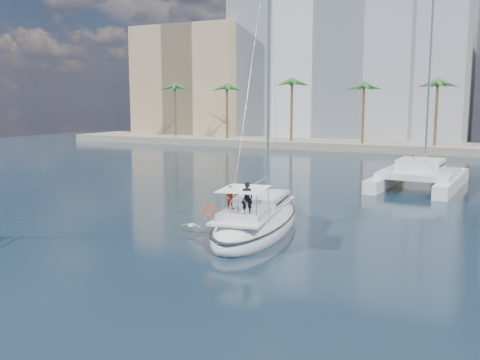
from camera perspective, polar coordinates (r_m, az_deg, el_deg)
The scene contains 9 objects.
ground at distance 29.42m, azimuth -1.75°, elevation -6.72°, with size 160.00×160.00×0.00m, color black.
quay at distance 87.48m, azimuth 16.98°, elevation 3.45°, with size 120.00×14.00×1.20m, color gray.
building_modern at distance 101.55m, azimuth 11.53°, elevation 11.87°, with size 42.00×16.00×28.00m, color silver.
building_tan_left at distance 109.17m, azimuth -4.76°, elevation 10.18°, with size 22.00×14.00×22.00m, color tan.
palm_left at distance 94.76m, azimuth -4.24°, elevation 10.02°, with size 3.60×3.60×12.30m.
palm_centre at distance 83.27m, azimuth 16.84°, elevation 9.89°, with size 3.60×3.60×12.30m.
main_sloop at distance 31.99m, azimuth 1.81°, elevation -4.45°, with size 5.80×12.95×18.54m.
catamaran at distance 50.71m, azimuth 18.64°, elevation 0.64°, with size 7.56×13.82×19.39m.
seagull at distance 31.59m, azimuth -5.20°, elevation -4.84°, with size 1.23×0.53×0.23m.
Camera 1 is at (13.08, -25.20, 7.71)m, focal length 40.00 mm.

